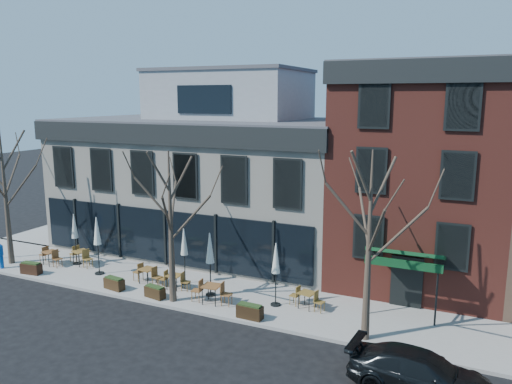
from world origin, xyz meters
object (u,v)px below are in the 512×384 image
at_px(call_box, 1,255).
at_px(cafe_set_0, 51,256).
at_px(umbrella_0, 75,229).
at_px(parked_sedan, 421,373).

distance_m(call_box, cafe_set_0, 2.57).
height_order(call_box, umbrella_0, umbrella_0).
relative_size(call_box, umbrella_0, 0.49).
xyz_separation_m(call_box, cafe_set_0, (2.00, 1.59, -0.26)).
height_order(parked_sedan, cafe_set_0, parked_sedan).
bearing_deg(cafe_set_0, call_box, -141.52).
distance_m(parked_sedan, cafe_set_0, 21.02).
relative_size(call_box, cafe_set_0, 0.76).
distance_m(cafe_set_0, umbrella_0, 2.14).
bearing_deg(umbrella_0, call_box, -145.29).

